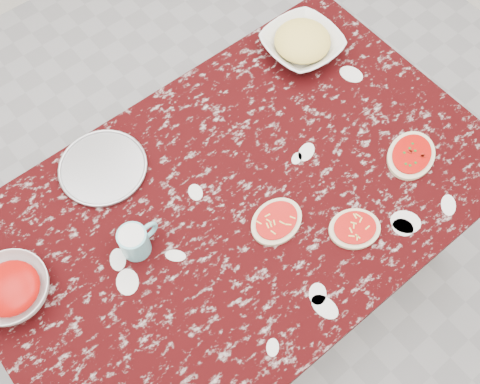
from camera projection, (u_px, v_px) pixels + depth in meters
name	position (u px, v px, depth m)	size (l,w,h in m)	color
ground	(240.00, 279.00, 2.39)	(4.00, 4.00, 0.00)	gray
worktable	(240.00, 211.00, 1.80)	(1.60, 1.00, 0.75)	black
pizza_tray	(103.00, 168.00, 1.77)	(0.27, 0.27, 0.01)	#B2B2B7
sauce_bowl	(12.00, 290.00, 1.56)	(0.22, 0.22, 0.07)	white
cheese_bowl	(302.00, 45.00, 1.97)	(0.26, 0.26, 0.06)	white
flour_mug	(135.00, 241.00, 1.61)	(0.13, 0.09, 0.10)	#6EC0CC
pizza_left	(276.00, 221.00, 1.68)	(0.19, 0.16, 0.02)	beige
pizza_mid	(355.00, 229.00, 1.67)	(0.19, 0.18, 0.02)	beige
pizza_right	(411.00, 155.00, 1.79)	(0.22, 0.20, 0.02)	beige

